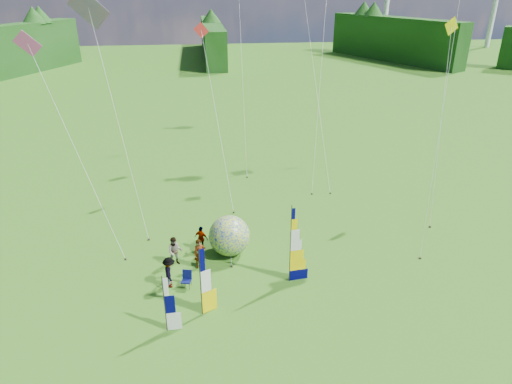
{
  "coord_description": "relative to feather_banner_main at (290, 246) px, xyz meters",
  "views": [
    {
      "loc": [
        -3.76,
        -17.62,
        15.69
      ],
      "look_at": [
        -1.0,
        4.0,
        5.5
      ],
      "focal_mm": 32.0,
      "sensor_mm": 36.0,
      "label": 1
    }
  ],
  "objects": [
    {
      "name": "camp_chair",
      "position": [
        -5.82,
        0.15,
        -1.84
      ],
      "size": [
        0.7,
        0.7,
        0.99
      ],
      "primitive_type": null,
      "rotation": [
        0.0,
        0.0,
        -0.25
      ],
      "color": "#070B3D",
      "rests_on": "ground"
    },
    {
      "name": "small_kite_orange",
      "position": [
        5.34,
        15.38,
        6.88
      ],
      "size": [
        8.45,
        11.35,
        18.42
      ],
      "primitive_type": null,
      "rotation": [
        0.0,
        0.0,
        -0.43
      ],
      "color": "#EE501F",
      "rests_on": "ground"
    },
    {
      "name": "kite_whale",
      "position": [
        5.34,
        16.98,
        6.23
      ],
      "size": [
        7.69,
        14.97,
        17.13
      ],
      "primitive_type": null,
      "rotation": [
        0.0,
        0.0,
        -0.32
      ],
      "color": "black",
      "rests_on": "ground"
    },
    {
      "name": "side_banner_left",
      "position": [
        -4.99,
        -2.24,
        -0.39
      ],
      "size": [
        1.01,
        0.54,
        3.89
      ],
      "primitive_type": null,
      "rotation": [
        0.0,
        0.0,
        0.43
      ],
      "color": "#FBD400",
      "rests_on": "ground"
    },
    {
      "name": "small_kite_green",
      "position": [
        -0.63,
        19.58,
        6.45
      ],
      "size": [
        3.08,
        11.18,
        17.57
      ],
      "primitive_type": null,
      "rotation": [
        0.0,
        0.0,
        0.04
      ],
      "color": "green",
      "rests_on": "ground"
    },
    {
      "name": "small_kite_red",
      "position": [
        -3.28,
        12.39,
        4.25
      ],
      "size": [
        6.61,
        9.98,
        13.17
      ],
      "primitive_type": null,
      "rotation": [
        0.0,
        0.0,
        0.34
      ],
      "color": "red",
      "rests_on": "ground"
    },
    {
      "name": "kite_parafoil",
      "position": [
        10.11,
        4.44,
        7.14
      ],
      "size": [
        7.9,
        10.75,
        18.95
      ],
      "primitive_type": null,
      "rotation": [
        0.0,
        0.0,
        0.1
      ],
      "color": "#AB0600",
      "rests_on": "ground"
    },
    {
      "name": "spectator_d",
      "position": [
        -4.89,
        4.02,
        -1.51
      ],
      "size": [
        1.02,
        0.85,
        1.64
      ],
      "primitive_type": "imported",
      "rotation": [
        0.0,
        0.0,
        2.57
      ],
      "color": "#66594C",
      "rests_on": "ground"
    },
    {
      "name": "side_banner_far",
      "position": [
        -6.74,
        -3.24,
        -0.78
      ],
      "size": [
        0.93,
        0.13,
        3.11
      ],
      "primitive_type": null,
      "rotation": [
        0.0,
        0.0,
        0.03
      ],
      "color": "white",
      "rests_on": "ground"
    },
    {
      "name": "small_kite_pink",
      "position": [
        -11.94,
        5.69,
        4.48
      ],
      "size": [
        7.39,
        7.26,
        13.62
      ],
      "primitive_type": null,
      "rotation": [
        0.0,
        0.0,
        -0.01
      ],
      "color": "#D64996",
      "rests_on": "ground"
    },
    {
      "name": "kite_rainbow_delta",
      "position": [
        -9.83,
        8.53,
        5.84
      ],
      "size": [
        10.17,
        12.17,
        16.34
      ],
      "primitive_type": null,
      "rotation": [
        0.0,
        0.0,
        -0.28
      ],
      "color": "#F53A22",
      "rests_on": "ground"
    },
    {
      "name": "ground",
      "position": [
        -0.85,
        -3.49,
        -2.33
      ],
      "size": [
        220.0,
        220.0,
        0.0
      ],
      "primitive_type": "plane",
      "color": "#4C8028",
      "rests_on": "ground"
    },
    {
      "name": "spectator_a",
      "position": [
        -5.02,
        2.03,
        -1.39
      ],
      "size": [
        0.77,
        0.59,
        1.88
      ],
      "primitive_type": "imported",
      "rotation": [
        0.0,
        0.0,
        0.22
      ],
      "color": "#66594C",
      "rests_on": "ground"
    },
    {
      "name": "spectator_c",
      "position": [
        -6.72,
        0.36,
        -1.4
      ],
      "size": [
        0.61,
        1.25,
        1.86
      ],
      "primitive_type": "imported",
      "rotation": [
        0.0,
        0.0,
        1.71
      ],
      "color": "#66594C",
      "rests_on": "ground"
    },
    {
      "name": "spectator_b",
      "position": [
        -6.5,
        2.55,
        -1.41
      ],
      "size": [
        0.9,
        0.45,
        1.84
      ],
      "primitive_type": "imported",
      "rotation": [
        0.0,
        0.0,
        0.01
      ],
      "color": "#66594C",
      "rests_on": "ground"
    },
    {
      "name": "treeline_ring",
      "position": [
        -0.85,
        -3.49,
        1.67
      ],
      "size": [
        210.0,
        210.0,
        8.0
      ],
      "primitive_type": null,
      "color": "#214F1B",
      "rests_on": "ground"
    },
    {
      "name": "bol_inflatable",
      "position": [
        -3.16,
        3.34,
        -1.06
      ],
      "size": [
        2.95,
        2.95,
        2.55
      ],
      "primitive_type": "sphere",
      "rotation": [
        0.0,
        0.0,
        -0.17
      ],
      "color": "#022399",
      "rests_on": "ground"
    },
    {
      "name": "feather_banner_main",
      "position": [
        0.0,
        0.0,
        0.0
      ],
      "size": [
        1.27,
        0.24,
        4.67
      ],
      "primitive_type": null,
      "rotation": [
        0.0,
        0.0,
        0.11
      ],
      "color": "#02014B",
      "rests_on": "ground"
    },
    {
      "name": "small_kite_yellow",
      "position": [
        12.01,
        7.61,
        4.6
      ],
      "size": [
        6.82,
        8.79,
        13.87
      ],
      "primitive_type": null,
      "rotation": [
        0.0,
        0.0,
        0.36
      ],
      "color": "#FFEC05",
      "rests_on": "ground"
    }
  ]
}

